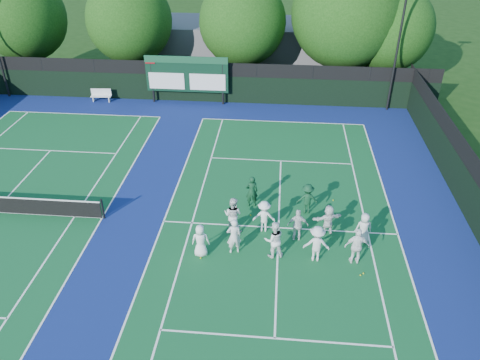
{
  "coord_description": "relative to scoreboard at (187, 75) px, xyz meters",
  "views": [
    {
      "loc": [
        -0.21,
        -16.54,
        13.47
      ],
      "look_at": [
        -2.0,
        3.0,
        1.3
      ],
      "focal_mm": 35.0,
      "sensor_mm": 36.0,
      "label": 1
    }
  ],
  "objects": [
    {
      "name": "player_front_4",
      "position": [
        10.28,
        -16.67,
        -1.31
      ],
      "size": [
        1.05,
        0.49,
        1.75
      ],
      "primitive_type": "imported",
      "rotation": [
        0.0,
        0.0,
        3.2
      ],
      "color": "white",
      "rests_on": "ground"
    },
    {
      "name": "bench",
      "position": [
        -6.53,
        -0.22,
        -1.68
      ],
      "size": [
        1.53,
        0.51,
        0.95
      ],
      "color": "silver",
      "rests_on": "ground"
    },
    {
      "name": "player_back_2",
      "position": [
        7.85,
        -15.34,
        -1.39
      ],
      "size": [
        0.95,
        0.43,
        1.6
      ],
      "primitive_type": "imported",
      "rotation": [
        0.0,
        0.0,
        3.18
      ],
      "color": "silver",
      "rests_on": "ground"
    },
    {
      "name": "tennis_ball_1",
      "position": [
        9.74,
        -12.06,
        -2.16
      ],
      "size": [
        0.07,
        0.07,
        0.07
      ],
      "primitive_type": "sphere",
      "color": "#C9C817",
      "rests_on": "ground"
    },
    {
      "name": "player_back_0",
      "position": [
        4.91,
        -14.97,
        -1.3
      ],
      "size": [
        1.04,
        0.92,
        1.79
      ],
      "primitive_type": "imported",
      "rotation": [
        0.0,
        0.0,
        2.82
      ],
      "color": "silver",
      "rests_on": "ground"
    },
    {
      "name": "tennis_ball_2",
      "position": [
        10.43,
        -17.5,
        -2.16
      ],
      "size": [
        0.07,
        0.07,
        0.07
      ],
      "primitive_type": "sphere",
      "color": "#C9C817",
      "rests_on": "ground"
    },
    {
      "name": "tennis_ball_3",
      "position": [
        4.93,
        -15.87,
        -2.16
      ],
      "size": [
        0.07,
        0.07,
        0.07
      ],
      "primitive_type": "sphere",
      "color": "#C9C817",
      "rests_on": "ground"
    },
    {
      "name": "player_front_3",
      "position": [
        8.62,
        -16.64,
        -1.33
      ],
      "size": [
        1.12,
        0.66,
        1.71
      ],
      "primitive_type": "imported",
      "rotation": [
        0.0,
        0.0,
        3.12
      ],
      "color": "silver",
      "rests_on": "ground"
    },
    {
      "name": "ground",
      "position": [
        7.01,
        -15.59,
        -2.19
      ],
      "size": [
        120.0,
        120.0,
        0.0
      ],
      "primitive_type": "plane",
      "color": "#17360E",
      "rests_on": "ground"
    },
    {
      "name": "clubhouse",
      "position": [
        5.01,
        8.41,
        -0.19
      ],
      "size": [
        18.0,
        6.0,
        4.0
      ],
      "primitive_type": "cube",
      "color": "#5E5E63",
      "rests_on": "ground"
    },
    {
      "name": "tennis_ball_5",
      "position": [
        10.57,
        -17.38,
        -2.16
      ],
      "size": [
        0.07,
        0.07,
        0.07
      ],
      "primitive_type": "sphere",
      "color": "#C9C817",
      "rests_on": "ground"
    },
    {
      "name": "scoreboard",
      "position": [
        0.0,
        0.0,
        0.0
      ],
      "size": [
        6.0,
        0.21,
        3.55
      ],
      "color": "black",
      "rests_on": "ground"
    },
    {
      "name": "tree_c",
      "position": [
        3.84,
        3.99,
        2.69
      ],
      "size": [
        6.56,
        6.56,
        8.33
      ],
      "color": "black",
      "rests_on": "ground"
    },
    {
      "name": "near_court",
      "position": [
        7.01,
        -14.59,
        -2.18
      ],
      "size": [
        11.05,
        23.85,
        0.01
      ],
      "color": "#115629",
      "rests_on": "ground"
    },
    {
      "name": "player_front_2",
      "position": [
        6.82,
        -16.56,
        -1.31
      ],
      "size": [
        0.99,
        0.85,
        1.77
      ],
      "primitive_type": "imported",
      "rotation": [
        0.0,
        0.0,
        3.38
      ],
      "color": "white",
      "rests_on": "ground"
    },
    {
      "name": "back_fence",
      "position": [
        1.01,
        0.41,
        -0.83
      ],
      "size": [
        34.0,
        0.08,
        3.0
      ],
      "color": "black",
      "rests_on": "ground"
    },
    {
      "name": "coach_left",
      "position": [
        5.62,
        -12.86,
        -1.34
      ],
      "size": [
        0.69,
        0.53,
        1.69
      ],
      "primitive_type": "imported",
      "rotation": [
        0.0,
        0.0,
        3.36
      ],
      "color": "#0F391F",
      "rests_on": "ground"
    },
    {
      "name": "coach_right",
      "position": [
        8.34,
        -13.2,
        -1.4
      ],
      "size": [
        1.07,
        0.67,
        1.59
      ],
      "primitive_type": "imported",
      "rotation": [
        0.0,
        0.0,
        3.23
      ],
      "color": "#103D22",
      "rests_on": "ground"
    },
    {
      "name": "player_back_3",
      "position": [
        9.23,
        -14.77,
        -1.43
      ],
      "size": [
        1.48,
        0.9,
        1.52
      ],
      "primitive_type": "imported",
      "rotation": [
        0.0,
        0.0,
        3.49
      ],
      "color": "white",
      "rests_on": "ground"
    },
    {
      "name": "player_back_1",
      "position": [
        6.32,
        -14.82,
        -1.4
      ],
      "size": [
        1.04,
        0.61,
        1.59
      ],
      "primitive_type": "imported",
      "rotation": [
        0.0,
        0.0,
        3.16
      ],
      "color": "white",
      "rests_on": "ground"
    },
    {
      "name": "tree_d",
      "position": [
        11.5,
        3.99,
        3.45
      ],
      "size": [
        8.11,
        8.11,
        9.91
      ],
      "color": "black",
      "rests_on": "ground"
    },
    {
      "name": "court_apron",
      "position": [
        1.01,
        -14.59,
        -2.19
      ],
      "size": [
        34.0,
        32.0,
        0.01
      ],
      "primitive_type": "cube",
      "color": "navy",
      "rests_on": "ground"
    },
    {
      "name": "tennis_ball_4",
      "position": [
        5.64,
        -13.75,
        -2.16
      ],
      "size": [
        0.07,
        0.07,
        0.07
      ],
      "primitive_type": "sphere",
      "color": "#C9C817",
      "rests_on": "ground"
    },
    {
      "name": "tennis_ball_0",
      "position": [
        3.72,
        -17.05,
        -2.16
      ],
      "size": [
        0.07,
        0.07,
        0.07
      ],
      "primitive_type": "sphere",
      "color": "#C9C817",
      "rests_on": "ground"
    },
    {
      "name": "player_front_0",
      "position": [
        3.71,
        -16.79,
        -1.41
      ],
      "size": [
        0.8,
        0.55,
        1.56
      ],
      "primitive_type": "imported",
      "rotation": [
        0.0,
        0.0,
        3.21
      ],
      "color": "white",
      "rests_on": "ground"
    },
    {
      "name": "tree_a",
      "position": [
        -13.46,
        3.99,
        2.67
      ],
      "size": [
        6.73,
        6.73,
        8.4
      ],
      "color": "black",
      "rests_on": "ground"
    },
    {
      "name": "player_front_1",
      "position": [
        5.11,
        -16.47,
        -1.32
      ],
      "size": [
        0.73,
        0.58,
        1.75
      ],
      "primitive_type": "imported",
      "rotation": [
        0.0,
        0.0,
        3.43
      ],
      "color": "silver",
      "rests_on": "ground"
    },
    {
      "name": "player_back_4",
      "position": [
        10.76,
        -15.25,
        -1.43
      ],
      "size": [
        0.79,
        0.56,
        1.52
      ],
      "primitive_type": "imported",
      "rotation": [
        0.0,
        0.0,
        3.25
      ],
      "color": "silver",
      "rests_on": "ground"
    },
    {
      "name": "tree_e",
      "position": [
        14.77,
        3.99,
        2.45
      ],
      "size": [
        6.36,
        6.36,
        7.99
      ],
      "color": "black",
      "rests_on": "ground"
    },
    {
      "name": "tree_b",
      "position": [
        -4.89,
        3.99,
        2.64
      ],
      "size": [
        6.56,
        6.56,
        8.28
      ],
      "color": "black",
      "rests_on": "ground"
    },
    {
      "name": "light_pole_right",
      "position": [
        14.51,
        0.11,
        4.11
      ],
      "size": [
        1.2,
        0.3,
        10.12
      ],
      "color": "black",
      "rests_on": "ground"
    }
  ]
}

